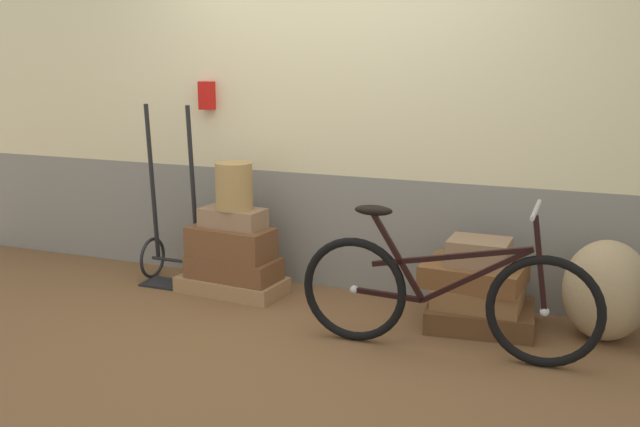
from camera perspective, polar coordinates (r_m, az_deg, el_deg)
ground at (r=4.70m, az=-2.38°, el=-8.67°), size 8.46×5.20×0.06m
station_building at (r=5.17m, az=1.52°, el=9.88°), size 6.46×0.74×2.85m
suitcase_0 at (r=5.25m, az=-6.77°, el=-5.46°), size 0.77×0.43×0.11m
suitcase_1 at (r=5.19m, az=-6.66°, el=-4.17°), size 0.66×0.37×0.15m
suitcase_2 at (r=5.15m, az=-6.86°, el=-2.23°), size 0.62×0.36×0.21m
suitcase_3 at (r=5.13m, az=-6.71°, el=-0.33°), size 0.46×0.27×0.13m
suitcase_4 at (r=4.70m, az=12.21°, el=-7.69°), size 0.68×0.55×0.14m
suitcase_5 at (r=4.67m, az=12.10°, el=-6.16°), size 0.52×0.43×0.12m
suitcase_6 at (r=4.65m, az=11.76°, el=-4.56°), size 0.62×0.49×0.13m
suitcase_7 at (r=4.58m, az=12.12°, el=-2.92°), size 0.36×0.29×0.16m
wicker_basket at (r=5.07m, az=-6.62°, el=2.12°), size 0.25×0.25×0.32m
luggage_trolley at (r=5.50m, az=-11.18°, el=-2.26°), size 0.42×0.37×1.29m
burlap_sack at (r=4.63m, az=21.12°, el=-5.54°), size 0.49×0.42×0.60m
bicycle at (r=4.18m, az=9.51°, el=-6.21°), size 1.68×0.46×0.87m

